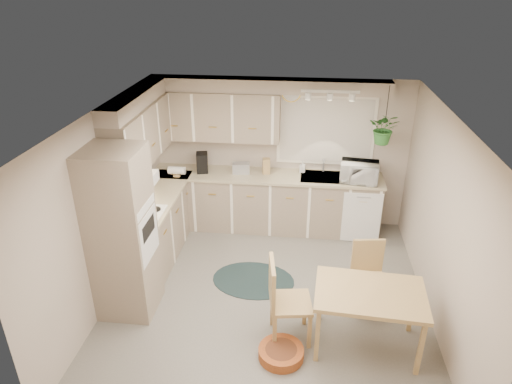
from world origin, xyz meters
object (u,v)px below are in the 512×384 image
Objects in this scene: chair_back at (370,279)px; braided_rug at (253,280)px; chair_left at (291,301)px; pet_bed at (281,353)px; microwave at (359,170)px; dining_table at (367,319)px.

braided_rug is at bearing -22.96° from chair_back.
chair_left is 0.90× the size of braided_rug.
chair_back reaches higher than pet_bed.
chair_back reaches higher than braided_rug.
chair_left is at bearing 77.02° from pet_bed.
chair_left is 2.62m from microwave.
dining_table is at bearing 74.28° from chair_back.
chair_left reaches higher than pet_bed.
pet_bed is (-0.08, -0.34, -0.45)m from chair_left.
microwave reaches higher than dining_table.
chair_back is at bearing -82.26° from microwave.
braided_rug is at bearing -129.40° from microwave.
microwave reaches higher than chair_left.
microwave is at bearing -96.92° from chair_back.
dining_table reaches higher than braided_rug.
chair_back is 1.59× the size of microwave.
dining_table is 1.04× the size of braided_rug.
braided_rug is (-1.47, 0.40, -0.44)m from chair_back.
microwave is (-0.03, 1.78, 0.69)m from chair_back.
braided_rug is (-0.54, 0.99, -0.50)m from chair_left.
chair_back is 1.77× the size of pet_bed.
dining_table is 0.65m from chair_back.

